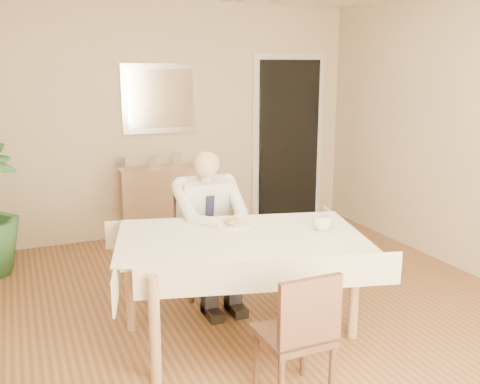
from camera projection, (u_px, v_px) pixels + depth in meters
name	position (u px, v px, depth m)	size (l,w,h in m)	color
room	(259.00, 154.00, 3.76)	(5.00, 5.02, 2.60)	brown
doorway	(288.00, 140.00, 6.62)	(0.96, 0.07, 2.10)	silver
mirror	(161.00, 99.00, 5.89)	(0.86, 0.04, 0.76)	silver
dining_table	(240.00, 246.00, 3.76)	(1.96, 1.44, 0.75)	#A08257
chair_far	(201.00, 238.00, 4.59)	(0.40, 0.41, 0.83)	#44281C
chair_near	(300.00, 331.00, 3.01)	(0.39, 0.39, 0.81)	#44281C
seated_man	(211.00, 221.00, 4.28)	(0.48, 0.72, 1.24)	silver
plate	(234.00, 224.00, 3.96)	(0.26, 0.26, 0.02)	white
food	(234.00, 221.00, 3.96)	(0.14, 0.14, 0.06)	olive
knife	(242.00, 224.00, 3.92)	(0.01, 0.01, 0.13)	silver
fork	(232.00, 225.00, 3.89)	(0.01, 0.01, 0.13)	silver
coffee_mug	(322.00, 223.00, 3.85)	(0.13, 0.13, 0.10)	white
sideboard	(167.00, 202.00, 6.02)	(1.01, 0.34, 0.81)	#A08257
photo_frame_left	(120.00, 164.00, 5.74)	(0.10, 0.02, 0.14)	silver
photo_frame_center	(153.00, 161.00, 5.87)	(0.10, 0.02, 0.14)	silver
photo_frame_right	(177.00, 159.00, 6.01)	(0.10, 0.02, 0.14)	silver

